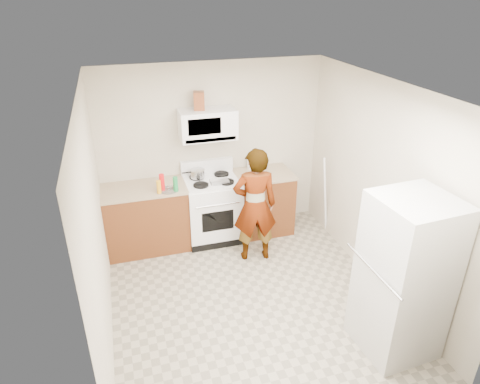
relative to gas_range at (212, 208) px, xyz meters
name	(u,v)px	position (x,y,z in m)	size (l,w,h in m)	color
floor	(250,298)	(0.10, -1.48, -0.49)	(3.60, 3.60, 0.00)	gray
back_wall	(213,150)	(0.10, 0.31, 0.76)	(3.20, 0.02, 2.50)	beige
right_wall	(380,188)	(1.69, -1.48, 0.76)	(0.02, 3.60, 2.50)	beige
cabinet_left	(147,219)	(-0.94, 0.01, -0.04)	(1.12, 0.62, 0.90)	brown
counter_left	(143,189)	(-0.94, 0.01, 0.43)	(1.14, 0.64, 0.04)	tan
cabinet_right	(263,203)	(0.78, 0.01, -0.04)	(0.80, 0.62, 0.90)	brown
counter_right	(264,174)	(0.78, 0.01, 0.43)	(0.82, 0.64, 0.04)	tan
gas_range	(212,208)	(0.00, 0.00, 0.00)	(0.76, 0.65, 1.13)	white
microwave	(208,124)	(0.00, 0.13, 1.21)	(0.76, 0.38, 0.40)	white
person	(255,206)	(0.42, -0.66, 0.31)	(0.58, 0.38, 1.59)	tan
fridge	(404,277)	(1.30, -2.58, 0.36)	(0.70, 0.70, 1.70)	beige
kettle	(252,163)	(0.66, 0.22, 0.53)	(0.13, 0.13, 0.16)	white
jug	(199,101)	(-0.10, 0.15, 1.53)	(0.14, 0.14, 0.24)	brown
saucepan	(198,174)	(-0.17, 0.10, 0.52)	(0.20, 0.20, 0.11)	#ABACB0
tray	(219,181)	(0.08, -0.13, 0.47)	(0.25, 0.16, 0.05)	white
bottle_spray	(162,182)	(-0.70, -0.15, 0.57)	(0.07, 0.07, 0.23)	red
bottle_hot_sauce	(159,187)	(-0.75, -0.22, 0.54)	(0.06, 0.06, 0.18)	orange
bottle_green_cap	(175,184)	(-0.53, -0.23, 0.55)	(0.06, 0.06, 0.20)	#17803B
pot_lid	(169,190)	(-0.62, -0.17, 0.46)	(0.27, 0.27, 0.01)	silver
broom	(325,195)	(1.61, -0.35, 0.14)	(0.03, 0.03, 1.26)	white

